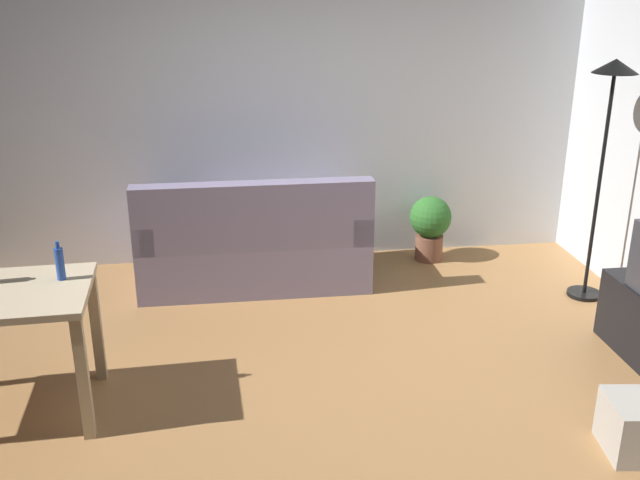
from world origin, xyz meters
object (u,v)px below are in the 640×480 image
at_px(couch, 254,247).
at_px(potted_plant, 430,224).
at_px(bottle_blue, 60,263).
at_px(torchiere_lamp, 609,115).

distance_m(couch, potted_plant, 1.57).
bearing_deg(couch, bottle_blue, 53.83).
xyz_separation_m(couch, torchiere_lamp, (2.54, -0.59, 1.11)).
relative_size(torchiere_lamp, potted_plant, 3.18).
distance_m(couch, bottle_blue, 2.00).
distance_m(torchiere_lamp, potted_plant, 1.73).
bearing_deg(bottle_blue, torchiere_lamp, 14.60).
relative_size(torchiere_lamp, bottle_blue, 8.02).
bearing_deg(potted_plant, bottle_blue, -145.12).
relative_size(couch, bottle_blue, 8.00).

